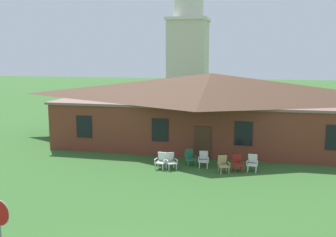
{
  "coord_description": "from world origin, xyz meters",
  "views": [
    {
      "loc": [
        3.54,
        -10.3,
        6.59
      ],
      "look_at": [
        -0.88,
        8.56,
        3.45
      ],
      "focal_mm": 41.86,
      "sensor_mm": 36.0,
      "label": 1
    }
  ],
  "objects_px": {
    "lawn_chair_left_end": "(190,157)",
    "lawn_chair_middle": "(204,159)",
    "lawn_chair_right_end": "(223,164)",
    "lawn_chair_under_eave": "(252,162)",
    "lawn_chair_by_porch": "(161,160)",
    "lawn_chair_near_door": "(171,161)",
    "lawn_chair_far_side": "(237,163)"
  },
  "relations": [
    {
      "from": "lawn_chair_near_door",
      "to": "lawn_chair_under_eave",
      "type": "distance_m",
      "value": 4.72
    },
    {
      "from": "lawn_chair_by_porch",
      "to": "lawn_chair_right_end",
      "type": "bearing_deg",
      "value": 0.99
    },
    {
      "from": "lawn_chair_far_side",
      "to": "lawn_chair_right_end",
      "type": "bearing_deg",
      "value": -153.22
    },
    {
      "from": "lawn_chair_right_end",
      "to": "lawn_chair_left_end",
      "type": "bearing_deg",
      "value": 153.72
    },
    {
      "from": "lawn_chair_middle",
      "to": "lawn_chair_right_end",
      "type": "height_order",
      "value": "same"
    },
    {
      "from": "lawn_chair_left_end",
      "to": "lawn_chair_middle",
      "type": "xyz_separation_m",
      "value": [
        0.87,
        -0.24,
        0.0
      ]
    },
    {
      "from": "lawn_chair_by_porch",
      "to": "lawn_chair_left_end",
      "type": "xyz_separation_m",
      "value": [
        1.51,
        1.1,
        0.0
      ]
    },
    {
      "from": "lawn_chair_by_porch",
      "to": "lawn_chair_far_side",
      "type": "relative_size",
      "value": 1.0
    },
    {
      "from": "lawn_chair_near_door",
      "to": "lawn_chair_middle",
      "type": "relative_size",
      "value": 1.0
    },
    {
      "from": "lawn_chair_by_porch",
      "to": "lawn_chair_near_door",
      "type": "height_order",
      "value": "same"
    },
    {
      "from": "lawn_chair_by_porch",
      "to": "lawn_chair_near_door",
      "type": "distance_m",
      "value": 0.56
    },
    {
      "from": "lawn_chair_middle",
      "to": "lawn_chair_right_end",
      "type": "distance_m",
      "value": 1.47
    },
    {
      "from": "lawn_chair_by_porch",
      "to": "lawn_chair_middle",
      "type": "xyz_separation_m",
      "value": [
        2.38,
        0.86,
        0.0
      ]
    },
    {
      "from": "lawn_chair_by_porch",
      "to": "lawn_chair_under_eave",
      "type": "height_order",
      "value": "same"
    },
    {
      "from": "lawn_chair_middle",
      "to": "lawn_chair_far_side",
      "type": "height_order",
      "value": "same"
    },
    {
      "from": "lawn_chair_left_end",
      "to": "lawn_chair_middle",
      "type": "bearing_deg",
      "value": -15.48
    },
    {
      "from": "lawn_chair_near_door",
      "to": "lawn_chair_by_porch",
      "type": "bearing_deg",
      "value": -175.34
    },
    {
      "from": "lawn_chair_middle",
      "to": "lawn_chair_under_eave",
      "type": "relative_size",
      "value": 1.0
    },
    {
      "from": "lawn_chair_left_end",
      "to": "lawn_chair_right_end",
      "type": "distance_m",
      "value": 2.35
    },
    {
      "from": "lawn_chair_middle",
      "to": "lawn_chair_right_end",
      "type": "bearing_deg",
      "value": -32.91
    },
    {
      "from": "lawn_chair_by_porch",
      "to": "lawn_chair_near_door",
      "type": "xyz_separation_m",
      "value": [
        0.56,
        0.05,
        0.0
      ]
    },
    {
      "from": "lawn_chair_right_end",
      "to": "lawn_chair_far_side",
      "type": "relative_size",
      "value": 1.0
    },
    {
      "from": "lawn_chair_near_door",
      "to": "lawn_chair_right_end",
      "type": "bearing_deg",
      "value": 0.32
    },
    {
      "from": "lawn_chair_left_end",
      "to": "lawn_chair_right_end",
      "type": "relative_size",
      "value": 1.0
    },
    {
      "from": "lawn_chair_middle",
      "to": "lawn_chair_under_eave",
      "type": "distance_m",
      "value": 2.85
    },
    {
      "from": "lawn_chair_far_side",
      "to": "lawn_chair_under_eave",
      "type": "height_order",
      "value": "same"
    },
    {
      "from": "lawn_chair_by_porch",
      "to": "lawn_chair_near_door",
      "type": "bearing_deg",
      "value": 4.66
    },
    {
      "from": "lawn_chair_under_eave",
      "to": "lawn_chair_by_porch",
      "type": "bearing_deg",
      "value": -172.06
    },
    {
      "from": "lawn_chair_middle",
      "to": "lawn_chair_under_eave",
      "type": "bearing_deg",
      "value": -2.65
    },
    {
      "from": "lawn_chair_near_door",
      "to": "lawn_chair_left_end",
      "type": "relative_size",
      "value": 1.0
    },
    {
      "from": "lawn_chair_right_end",
      "to": "lawn_chair_far_side",
      "type": "xyz_separation_m",
      "value": [
        0.78,
        0.39,
        0.0
      ]
    },
    {
      "from": "lawn_chair_near_door",
      "to": "lawn_chair_left_end",
      "type": "distance_m",
      "value": 1.42
    }
  ]
}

